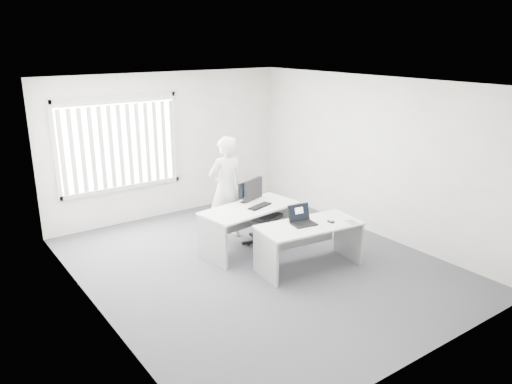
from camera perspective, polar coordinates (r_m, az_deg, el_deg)
ground at (r=7.93m, az=0.21°, el=-8.25°), size 6.00×6.00×0.00m
wall_back at (r=9.95m, az=-9.98°, el=5.32°), size 5.00×0.02×2.80m
wall_front at (r=5.42m, az=19.19°, el=-5.52°), size 5.00×0.02×2.80m
wall_left at (r=6.37m, az=-18.35°, el=-2.08°), size 0.02×6.00×2.80m
wall_right at (r=9.08m, az=13.16°, el=3.98°), size 0.02×6.00×2.80m
ceiling at (r=7.18m, az=0.24°, el=12.36°), size 5.00×6.00×0.02m
window at (r=9.51m, az=-15.36°, el=5.33°), size 2.32×0.06×1.76m
blinds at (r=9.46m, az=-15.21°, el=5.10°), size 2.20×0.10×1.50m
desk_near at (r=7.65m, az=6.09°, el=-5.08°), size 1.65×0.91×0.72m
desk_far at (r=8.25m, az=-0.69°, el=-3.12°), size 1.73×0.98×0.75m
office_chair at (r=8.61m, az=0.58°, el=-3.61°), size 0.81×0.81×1.12m
person at (r=8.64m, az=-3.44°, el=0.42°), size 0.68×0.45×1.83m
laptop at (r=7.50m, az=5.52°, el=-2.75°), size 0.41×0.37×0.28m
paper_sheet at (r=7.73m, az=9.09°, el=-3.38°), size 0.28×0.20×0.00m
mouse at (r=7.68m, az=8.56°, el=-3.31°), size 0.06×0.10×0.04m
booklet at (r=7.75m, az=10.88°, el=-3.39°), size 0.18×0.22×0.01m
keyboard at (r=8.20m, az=0.43°, el=-1.63°), size 0.48×0.28×0.02m
monitor at (r=8.38m, az=-1.27°, el=0.00°), size 0.37×0.22×0.36m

